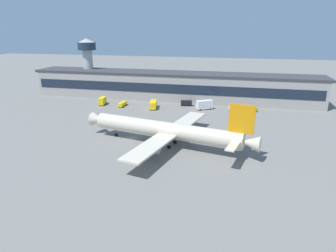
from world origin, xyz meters
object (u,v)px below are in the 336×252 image
Objects in this scene: pushback_tractor at (232,108)px; crew_van at (187,103)px; stair_truck at (102,101)px; catering_truck at (205,105)px; belt_loader at (123,104)px; fuel_truck at (153,104)px; follow_me_car at (252,109)px; airliner at (168,130)px; control_tower at (88,59)px.

crew_van is (-21.09, 2.58, 0.41)m from pushback_tractor.
stair_truck is (-60.65, -4.73, 0.93)m from pushback_tractor.
catering_truck is 38.30m from belt_loader.
fuel_truck is 1.95× the size of follow_me_car.
catering_truck is 1.16× the size of belt_loader.
catering_truck is 0.85× the size of fuel_truck.
stair_truck is 69.58m from follow_me_car.
control_tower reaches higher than airliner.
fuel_truck is 15.19m from belt_loader.
stair_truck is at bearing 177.04° from belt_loader.
crew_van is (-3.32, 51.43, -3.54)m from airliner.
stair_truck is at bearing -177.12° from catering_truck.
fuel_truck is at bearing -148.39° from crew_van.
catering_truck is 1.65× the size of follow_me_car.
control_tower is at bearing 140.47° from belt_loader.
airliner is 61.60m from stair_truck.
fuel_truck is 1.61× the size of crew_van.
stair_truck is at bearing -169.53° from crew_van.
belt_loader reaches higher than follow_me_car.
airliner reaches higher than fuel_truck.
control_tower is 62.82m from crew_van.
belt_loader is (-29.06, -7.85, -0.31)m from crew_van.
control_tower is 53.46m from fuel_truck.
crew_van is at bearing 93.69° from airliner.
follow_me_car is (29.88, -2.93, -0.37)m from crew_van.
stair_truck is 1.40× the size of follow_me_car.
control_tower is 72.42m from catering_truck.
stair_truck is (-39.56, -7.31, 0.52)m from crew_van.
control_tower reaches higher than follow_me_car.
control_tower reaches higher than belt_loader.
control_tower is at bearing 162.62° from catering_truck.
fuel_truck is at bearing -170.31° from pushback_tractor.
stair_truck reaches higher than fuel_truck.
crew_van is at bearing 10.47° from stair_truck.
catering_truck is (67.32, -21.07, -16.38)m from control_tower.
fuel_truck is (44.31, -24.76, -16.79)m from control_tower.
stair_truck is 10.55m from belt_loader.
follow_me_car is (26.56, 48.50, -3.91)m from airliner.
crew_van is 30.03m from follow_me_car.
catering_truck is at bearing -28.08° from crew_van.
control_tower reaches higher than fuel_truck.
pushback_tractor is at bearing 6.01° from belt_loader.
airliner is 7.51× the size of catering_truck.
fuel_truck reaches higher than follow_me_car.
crew_van is at bearing 15.12° from belt_loader.
control_tower is 5.94× the size of pushback_tractor.
control_tower is at bearing 164.44° from crew_van.
airliner is 51.66m from crew_van.
control_tower is 91.84m from follow_me_car.
stair_truck reaches higher than pushback_tractor.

